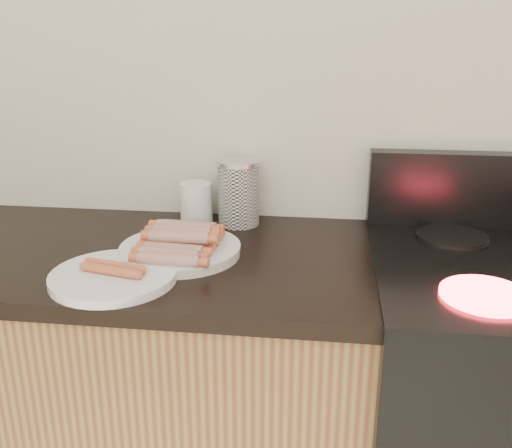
# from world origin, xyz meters

# --- Properties ---
(wall_back) EXTENTS (4.00, 0.04, 2.60)m
(wall_back) POSITION_xyz_m (0.00, 2.00, 1.30)
(wall_back) COLOR silver
(wall_back) RESTS_ON ground
(burner_near_left) EXTENTS (0.18, 0.18, 0.01)m
(burner_near_left) POSITION_xyz_m (0.61, 1.51, 0.92)
(burner_near_left) COLOR #FF1E2D
(burner_near_left) RESTS_ON stove
(burner_far_left) EXTENTS (0.18, 0.18, 0.01)m
(burner_far_left) POSITION_xyz_m (0.61, 1.84, 0.92)
(burner_far_left) COLOR black
(burner_far_left) RESTS_ON stove
(main_plate) EXTENTS (0.32, 0.32, 0.02)m
(main_plate) POSITION_xyz_m (-0.06, 1.67, 0.91)
(main_plate) COLOR silver
(main_plate) RESTS_ON counter_slab
(side_plate) EXTENTS (0.34, 0.34, 0.02)m
(side_plate) POSITION_xyz_m (-0.17, 1.51, 0.91)
(side_plate) COLOR white
(side_plate) RESTS_ON counter_slab
(hotdog_pile) EXTENTS (0.14, 0.27, 0.06)m
(hotdog_pile) POSITION_xyz_m (-0.06, 1.67, 0.94)
(hotdog_pile) COLOR maroon
(hotdog_pile) RESTS_ON main_plate
(plain_sausages) EXTENTS (0.14, 0.08, 0.02)m
(plain_sausages) POSITION_xyz_m (-0.17, 1.51, 0.93)
(plain_sausages) COLOR #B86336
(plain_sausages) RESTS_ON side_plate
(canister) EXTENTS (0.12, 0.12, 0.18)m
(canister) POSITION_xyz_m (0.05, 1.92, 0.99)
(canister) COLOR silver
(canister) RESTS_ON counter_slab
(mug) EXTENTS (0.10, 0.10, 0.11)m
(mug) POSITION_xyz_m (-0.08, 1.92, 0.96)
(mug) COLOR silver
(mug) RESTS_ON counter_slab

